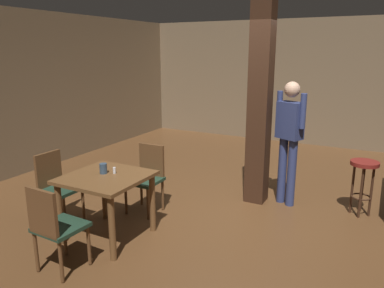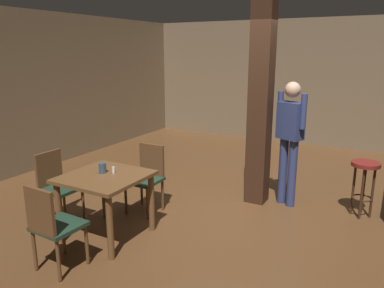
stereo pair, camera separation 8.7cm
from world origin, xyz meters
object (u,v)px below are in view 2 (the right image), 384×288
at_px(salt_shaker, 113,170).
at_px(standing_person, 290,135).
at_px(chair_west, 57,183).
at_px(chair_south, 52,224).
at_px(napkin_cup, 102,168).
at_px(chair_north, 147,175).
at_px(dining_table, 105,187).
at_px(bar_stool_near, 364,176).

xyz_separation_m(salt_shaker, standing_person, (1.53, 1.83, 0.21)).
relative_size(chair_west, salt_shaker, 12.15).
bearing_deg(chair_south, chair_west, 136.35).
bearing_deg(chair_south, napkin_cup, 97.20).
relative_size(chair_south, chair_west, 1.00).
distance_m(chair_north, salt_shaker, 0.78).
height_order(dining_table, chair_north, chair_north).
bearing_deg(bar_stool_near, chair_north, -154.75).
height_order(chair_south, napkin_cup, chair_south).
relative_size(napkin_cup, standing_person, 0.07).
bearing_deg(napkin_cup, chair_west, -176.67).
height_order(dining_table, chair_west, chair_west).
xyz_separation_m(dining_table, chair_west, (-0.81, 0.01, -0.11)).
height_order(chair_south, salt_shaker, chair_south).
distance_m(dining_table, salt_shaker, 0.21).
distance_m(napkin_cup, standing_person, 2.51).
relative_size(dining_table, bar_stool_near, 1.20).
distance_m(chair_south, chair_north, 1.63).
xyz_separation_m(napkin_cup, bar_stool_near, (2.61, 1.99, -0.26)).
height_order(chair_west, chair_north, same).
bearing_deg(napkin_cup, chair_south, -82.80).
relative_size(dining_table, napkin_cup, 7.49).
bearing_deg(napkin_cup, chair_north, 86.08).
distance_m(chair_west, standing_person, 3.11).
xyz_separation_m(chair_west, napkin_cup, (0.74, 0.04, 0.30)).
distance_m(dining_table, chair_north, 0.84).
relative_size(standing_person, bar_stool_near, 2.34).
bearing_deg(chair_south, dining_table, 92.40).
height_order(chair_south, standing_person, standing_person).
bearing_deg(chair_north, napkin_cup, -93.92).
xyz_separation_m(chair_north, standing_person, (1.59, 1.11, 0.50)).
distance_m(dining_table, bar_stool_near, 3.25).
bearing_deg(chair_west, bar_stool_near, 31.26).
distance_m(chair_south, salt_shaker, 0.95).
xyz_separation_m(chair_north, napkin_cup, (-0.05, -0.78, 0.30)).
relative_size(chair_north, standing_person, 0.52).
bearing_deg(salt_shaker, chair_north, 94.44).
xyz_separation_m(chair_west, standing_person, (2.38, 1.94, 0.50)).
height_order(dining_table, standing_person, standing_person).
bearing_deg(standing_person, bar_stool_near, 5.57).
bearing_deg(dining_table, salt_shaker, 71.42).
bearing_deg(chair_south, standing_person, 60.77).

